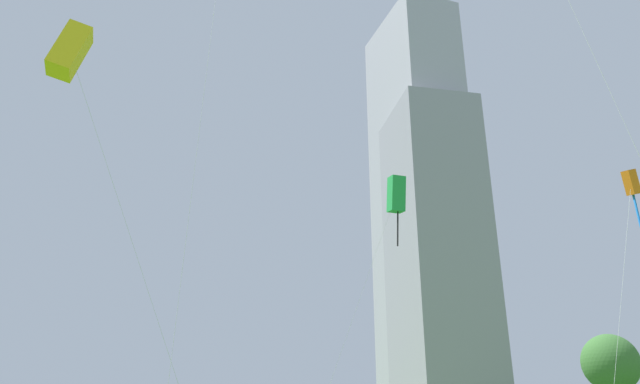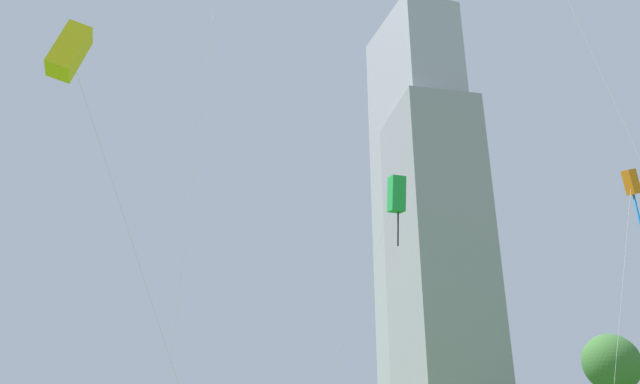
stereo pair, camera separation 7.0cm
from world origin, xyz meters
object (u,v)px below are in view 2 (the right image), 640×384
Objects in this scene: distant_highrise_1 at (439,258)px; kite_flying_2 at (632,185)px; kite_flying_1 at (70,51)px; kite_flying_4 at (397,195)px; park_tree_0 at (612,364)px; distant_highrise_0 at (422,203)px.

kite_flying_2 is at bearing -107.93° from distant_highrise_1.
kite_flying_4 is (18.79, 11.91, 0.60)m from kite_flying_1.
park_tree_0 is at bearing -104.26° from distant_highrise_1.
distant_highrise_0 is (47.22, 89.76, 36.78)m from kite_flying_4.
kite_flying_2 is at bearing -114.77° from distant_highrise_0.
kite_flying_1 is at bearing 177.05° from kite_flying_2.
kite_flying_2 is 118.19m from distant_highrise_0.
kite_flying_2 is (24.51, -1.26, -3.24)m from kite_flying_1.
kite_flying_1 is 22.26m from kite_flying_4.
distant_highrise_0 reaches higher than kite_flying_4.
kite_flying_2 reaches higher than park_tree_0.
distant_highrise_0 reaches higher than kite_flying_1.
distant_highrise_0 is at bearing 71.74° from park_tree_0.
kite_flying_1 is 1.29× the size of kite_flying_2.
kite_flying_1 is 126.86m from distant_highrise_0.
park_tree_0 is 100.42m from distant_highrise_0.
distant_highrise_0 is (41.50, 102.93, 40.62)m from kite_flying_2.
distant_highrise_1 reaches higher than kite_flying_1.
kite_flying_1 is at bearing -125.80° from distant_highrise_0.
kite_flying_2 is 0.12× the size of distant_highrise_0.
kite_flying_4 is 107.89m from distant_highrise_0.
kite_flying_2 is at bearing -2.95° from kite_flying_1.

